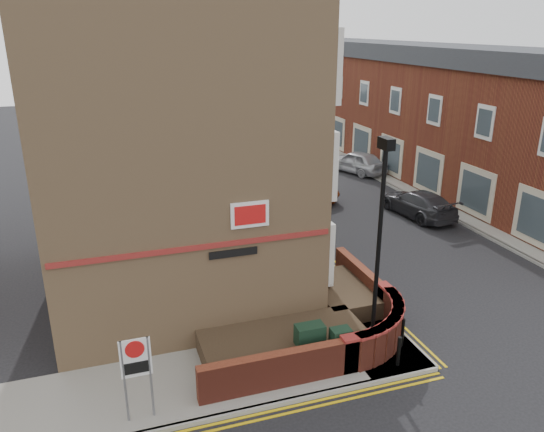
{
  "coord_description": "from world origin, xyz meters",
  "views": [
    {
      "loc": [
        -5.27,
        -10.38,
        9.07
      ],
      "look_at": [
        -0.51,
        4.0,
        3.61
      ],
      "focal_mm": 35.0,
      "sensor_mm": 36.0,
      "label": 1
    }
  ],
  "objects_px": {
    "lamppost": "(378,250)",
    "silver_car_near": "(296,192)",
    "utility_cabinet_large": "(310,344)",
    "zone_sign": "(136,364)"
  },
  "relations": [
    {
      "from": "zone_sign",
      "to": "utility_cabinet_large",
      "type": "bearing_deg",
      "value": 9.69
    },
    {
      "from": "utility_cabinet_large",
      "to": "zone_sign",
      "type": "relative_size",
      "value": 0.55
    },
    {
      "from": "lamppost",
      "to": "utility_cabinet_large",
      "type": "bearing_deg",
      "value": 176.99
    },
    {
      "from": "lamppost",
      "to": "zone_sign",
      "type": "height_order",
      "value": "lamppost"
    },
    {
      "from": "utility_cabinet_large",
      "to": "lamppost",
      "type": "bearing_deg",
      "value": -3.01
    },
    {
      "from": "lamppost",
      "to": "silver_car_near",
      "type": "relative_size",
      "value": 1.47
    },
    {
      "from": "utility_cabinet_large",
      "to": "silver_car_near",
      "type": "distance_m",
      "value": 14.29
    },
    {
      "from": "silver_car_near",
      "to": "zone_sign",
      "type": "bearing_deg",
      "value": -113.75
    },
    {
      "from": "lamppost",
      "to": "zone_sign",
      "type": "distance_m",
      "value": 6.85
    },
    {
      "from": "silver_car_near",
      "to": "utility_cabinet_large",
      "type": "bearing_deg",
      "value": -99.63
    }
  ]
}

